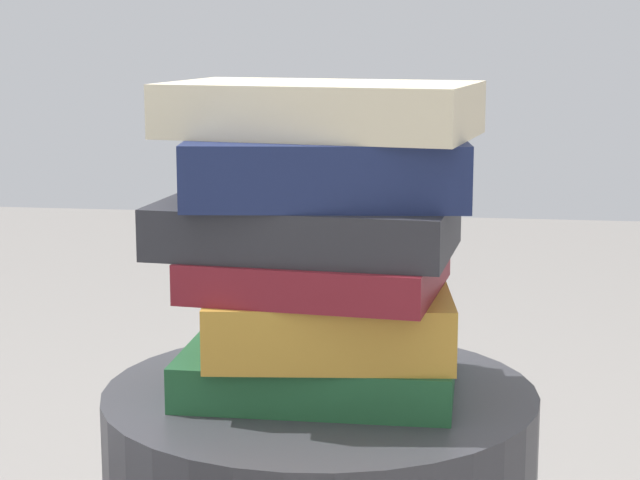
{
  "coord_description": "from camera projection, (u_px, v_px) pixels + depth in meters",
  "views": [
    {
      "loc": [
        -0.15,
        1.07,
        0.84
      ],
      "look_at": [
        0.0,
        0.0,
        0.64
      ],
      "focal_mm": 63.4,
      "sensor_mm": 36.0,
      "label": 1
    }
  ],
  "objects": [
    {
      "name": "book_cream",
      "position": [
        322.0,
        109.0,
        1.08
      ],
      "size": [
        0.31,
        0.22,
        0.05
      ],
      "primitive_type": "cube",
      "rotation": [
        0.0,
        0.0,
        -0.16
      ],
      "color": "beige",
      "rests_on": "book_navy"
    },
    {
      "name": "book_forest",
      "position": [
        326.0,
        366.0,
        1.13
      ],
      "size": [
        0.27,
        0.21,
        0.04
      ],
      "primitive_type": "cube",
      "rotation": [
        0.0,
        0.0,
        0.0
      ],
      "color": "#1E512D",
      "rests_on": "side_table"
    },
    {
      "name": "book_charcoal",
      "position": [
        306.0,
        226.0,
        1.08
      ],
      "size": [
        0.29,
        0.2,
        0.05
      ],
      "primitive_type": "cube",
      "rotation": [
        0.0,
        0.0,
        -0.09
      ],
      "color": "#28282D",
      "rests_on": "book_maroon"
    },
    {
      "name": "book_ochre",
      "position": [
        331.0,
        317.0,
        1.11
      ],
      "size": [
        0.25,
        0.22,
        0.06
      ],
      "primitive_type": "cube",
      "rotation": [
        0.0,
        0.0,
        0.11
      ],
      "color": "#B7842D",
      "rests_on": "book_forest"
    },
    {
      "name": "book_navy",
      "position": [
        325.0,
        169.0,
        1.08
      ],
      "size": [
        0.28,
        0.22,
        0.06
      ],
      "primitive_type": "cube",
      "rotation": [
        0.0,
        0.0,
        0.12
      ],
      "color": "#19234C",
      "rests_on": "book_charcoal"
    },
    {
      "name": "book_maroon",
      "position": [
        319.0,
        270.0,
        1.09
      ],
      "size": [
        0.25,
        0.22,
        0.04
      ],
      "primitive_type": "cube",
      "rotation": [
        0.0,
        0.0,
        -0.1
      ],
      "color": "maroon",
      "rests_on": "book_ochre"
    }
  ]
}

